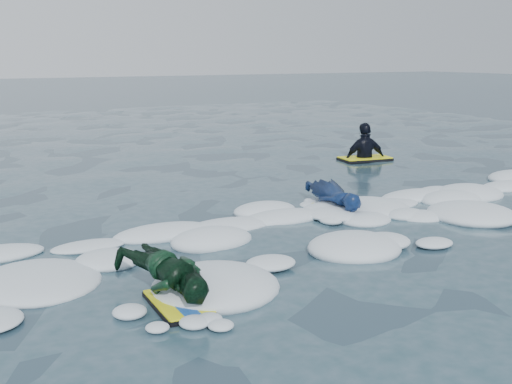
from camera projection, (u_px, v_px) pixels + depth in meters
ground at (313, 253)px, 7.58m from camera, size 120.00×120.00×0.00m
foam_band at (269, 233)px, 8.46m from camera, size 12.00×3.10×0.30m
prone_woman_unit at (336, 197)px, 9.65m from camera, size 0.90×1.63×0.40m
prone_child_unit at (170, 276)px, 6.07m from camera, size 0.75×1.32×0.49m
waiting_rider_unit at (365, 161)px, 14.14m from camera, size 1.21×0.78×1.69m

